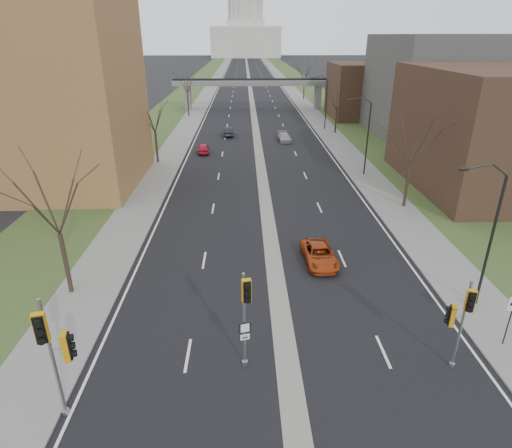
{
  "coord_description": "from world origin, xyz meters",
  "views": [
    {
      "loc": [
        -2.02,
        -15.2,
        14.91
      ],
      "look_at": [
        -1.35,
        8.83,
        4.24
      ],
      "focal_mm": 30.0,
      "sensor_mm": 36.0,
      "label": 1
    }
  ],
  "objects_px": {
    "signal_pole_right": "(461,314)",
    "car_left_near": "(203,148)",
    "car_left_far": "(228,132)",
    "car_right_mid": "(284,137)",
    "car_right_near": "(319,255)",
    "signal_pole_left": "(54,345)",
    "speed_limit_sign": "(512,312)",
    "signal_pole_median": "(246,306)"
  },
  "relations": [
    {
      "from": "signal_pole_left",
      "to": "signal_pole_right",
      "type": "bearing_deg",
      "value": -6.52
    },
    {
      "from": "signal_pole_median",
      "to": "car_right_mid",
      "type": "distance_m",
      "value": 48.95
    },
    {
      "from": "signal_pole_right",
      "to": "car_left_near",
      "type": "bearing_deg",
      "value": 127.6
    },
    {
      "from": "car_left_far",
      "to": "car_right_mid",
      "type": "xyz_separation_m",
      "value": [
        8.64,
        -4.0,
        -0.06
      ]
    },
    {
      "from": "car_left_near",
      "to": "car_right_near",
      "type": "distance_m",
      "value": 33.06
    },
    {
      "from": "car_left_far",
      "to": "speed_limit_sign",
      "type": "bearing_deg",
      "value": 103.25
    },
    {
      "from": "car_left_far",
      "to": "signal_pole_right",
      "type": "bearing_deg",
      "value": 99.17
    },
    {
      "from": "speed_limit_sign",
      "to": "car_left_near",
      "type": "distance_m",
      "value": 44.65
    },
    {
      "from": "signal_pole_right",
      "to": "car_right_near",
      "type": "distance_m",
      "value": 11.93
    },
    {
      "from": "signal_pole_left",
      "to": "speed_limit_sign",
      "type": "xyz_separation_m",
      "value": [
        20.93,
        3.99,
        -1.72
      ]
    },
    {
      "from": "signal_pole_median",
      "to": "signal_pole_right",
      "type": "height_order",
      "value": "signal_pole_median"
    },
    {
      "from": "speed_limit_sign",
      "to": "car_left_near",
      "type": "height_order",
      "value": "speed_limit_sign"
    },
    {
      "from": "car_left_near",
      "to": "car_right_mid",
      "type": "distance_m",
      "value": 13.54
    },
    {
      "from": "car_left_far",
      "to": "signal_pole_median",
      "type": "bearing_deg",
      "value": 88.69
    },
    {
      "from": "signal_pole_right",
      "to": "car_right_near",
      "type": "relative_size",
      "value": 1.06
    },
    {
      "from": "signal_pole_left",
      "to": "signal_pole_right",
      "type": "relative_size",
      "value": 1.2
    },
    {
      "from": "signal_pole_left",
      "to": "car_left_far",
      "type": "xyz_separation_m",
      "value": [
        5.0,
        55.16,
        -3.14
      ]
    },
    {
      "from": "signal_pole_left",
      "to": "car_left_far",
      "type": "height_order",
      "value": "signal_pole_left"
    },
    {
      "from": "car_left_near",
      "to": "speed_limit_sign",
      "type": "bearing_deg",
      "value": 111.7
    },
    {
      "from": "signal_pole_right",
      "to": "speed_limit_sign",
      "type": "distance_m",
      "value": 4.03
    },
    {
      "from": "signal_pole_left",
      "to": "signal_pole_median",
      "type": "height_order",
      "value": "signal_pole_left"
    },
    {
      "from": "signal_pole_median",
      "to": "signal_pole_right",
      "type": "relative_size",
      "value": 1.06
    },
    {
      "from": "car_left_far",
      "to": "car_right_mid",
      "type": "distance_m",
      "value": 9.52
    },
    {
      "from": "signal_pole_left",
      "to": "speed_limit_sign",
      "type": "height_order",
      "value": "signal_pole_left"
    },
    {
      "from": "signal_pole_median",
      "to": "speed_limit_sign",
      "type": "xyz_separation_m",
      "value": [
        13.43,
        1.29,
        -1.5
      ]
    },
    {
      "from": "car_left_far",
      "to": "car_right_near",
      "type": "bearing_deg",
      "value": 96.44
    },
    {
      "from": "car_left_far",
      "to": "car_right_near",
      "type": "distance_m",
      "value": 42.74
    },
    {
      "from": "car_left_far",
      "to": "car_right_mid",
      "type": "relative_size",
      "value": 0.96
    },
    {
      "from": "speed_limit_sign",
      "to": "car_right_mid",
      "type": "bearing_deg",
      "value": 102.42
    },
    {
      "from": "signal_pole_median",
      "to": "speed_limit_sign",
      "type": "distance_m",
      "value": 13.58
    },
    {
      "from": "signal_pole_left",
      "to": "signal_pole_median",
      "type": "xyz_separation_m",
      "value": [
        7.5,
        2.69,
        -0.22
      ]
    },
    {
      "from": "signal_pole_median",
      "to": "car_left_far",
      "type": "xyz_separation_m",
      "value": [
        -2.5,
        52.47,
        -2.92
      ]
    },
    {
      "from": "signal_pole_median",
      "to": "car_right_near",
      "type": "relative_size",
      "value": 1.12
    },
    {
      "from": "signal_pole_median",
      "to": "car_right_mid",
      "type": "relative_size",
      "value": 1.2
    },
    {
      "from": "signal_pole_right",
      "to": "car_left_far",
      "type": "bearing_deg",
      "value": 120.59
    },
    {
      "from": "signal_pole_left",
      "to": "signal_pole_right",
      "type": "distance_m",
      "value": 17.55
    },
    {
      "from": "signal_pole_median",
      "to": "signal_pole_left",
      "type": "bearing_deg",
      "value": -174.31
    },
    {
      "from": "car_left_near",
      "to": "signal_pole_right",
      "type": "bearing_deg",
      "value": 106.72
    },
    {
      "from": "signal_pole_median",
      "to": "car_right_near",
      "type": "height_order",
      "value": "signal_pole_median"
    },
    {
      "from": "speed_limit_sign",
      "to": "car_left_far",
      "type": "bearing_deg",
      "value": 110.92
    },
    {
      "from": "signal_pole_right",
      "to": "car_left_near",
      "type": "distance_m",
      "value": 44.76
    },
    {
      "from": "car_right_near",
      "to": "signal_pole_left",
      "type": "bearing_deg",
      "value": -137.35
    }
  ]
}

